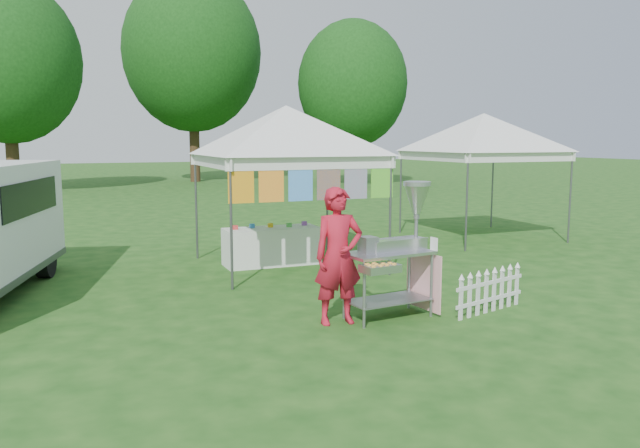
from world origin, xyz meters
name	(u,v)px	position (x,y,z in m)	size (l,w,h in m)	color
ground	(370,314)	(0.00, 0.00, 0.00)	(120.00, 120.00, 0.00)	#194714
canopy_main	(286,106)	(0.00, 3.49, 2.99)	(4.24, 4.24, 3.45)	#59595E
canopy_right	(484,114)	(5.50, 5.00, 2.99)	(4.24, 4.24, 3.45)	#59595E
tree_left	(6,61)	(-6.00, 24.00, 5.83)	(6.40, 6.40, 9.53)	#342613
tree_mid	(192,53)	(3.00, 28.00, 7.14)	(7.60, 7.60, 11.52)	#342613
tree_right	(353,84)	(10.00, 22.00, 5.18)	(5.60, 5.60, 8.42)	#342613
donut_cart	(401,238)	(0.32, -0.25, 1.07)	(1.31, 1.03, 1.82)	gray
vendor	(338,256)	(-0.59, -0.24, 0.89)	(0.65, 0.43, 1.78)	#B6162A
picket_fence	(490,292)	(1.57, -0.56, 0.29)	(1.39, 0.43, 0.56)	white
display_table	(272,246)	(-0.22, 3.78, 0.36)	(1.80, 0.70, 0.71)	white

